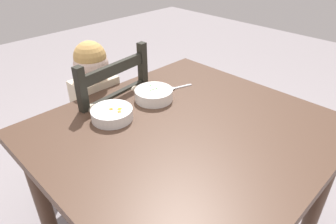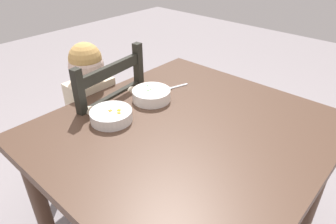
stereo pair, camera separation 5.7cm
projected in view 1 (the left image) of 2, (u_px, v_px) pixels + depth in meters
dining_table at (186, 148)px, 1.26m from camera, size 1.11×1.03×0.74m
dining_chair at (104, 132)px, 1.66m from camera, size 0.47×0.47×0.95m
child_figure at (99, 104)px, 1.56m from camera, size 0.32×0.31×0.97m
bowl_of_peas at (154, 94)px, 1.39m from camera, size 0.18×0.18×0.05m
bowl_of_carrots at (112, 114)px, 1.25m from camera, size 0.17×0.17×0.05m
spoon at (175, 88)px, 1.49m from camera, size 0.14×0.06×0.01m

